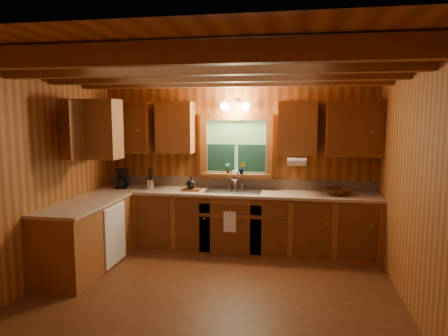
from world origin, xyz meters
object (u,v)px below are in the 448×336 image
wicker_basket (338,192)px  cutting_board (191,190)px  sink (233,194)px  coffee_maker (122,179)px

wicker_basket → cutting_board: bearing=-179.3°
cutting_board → sink: bearing=2.7°
sink → coffee_maker: sink is taller
wicker_basket → sink: bearing=179.6°
wicker_basket → coffee_maker: bearing=-179.8°
sink → wicker_basket: bearing=-0.4°
cutting_board → coffee_maker: bearing=178.5°
coffee_maker → cutting_board: bearing=-14.5°
coffee_maker → cutting_board: coffee_maker is taller
coffee_maker → wicker_basket: bearing=-13.5°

